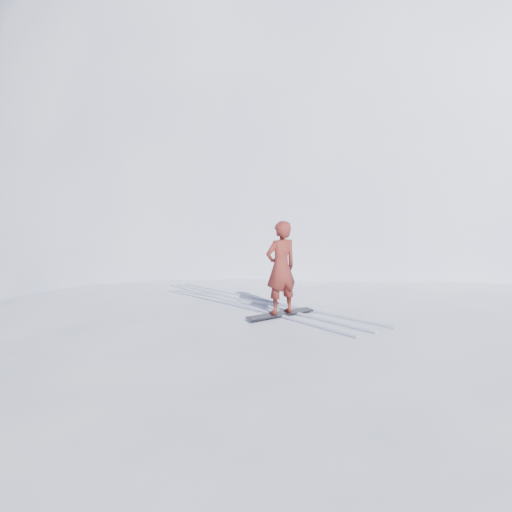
{
  "coord_description": "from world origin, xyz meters",
  "views": [
    {
      "loc": [
        -8.6,
        -5.83,
        5.55
      ],
      "look_at": [
        -2.2,
        4.82,
        3.5
      ],
      "focal_mm": 40.0,
      "sensor_mm": 36.0,
      "label": 1
    }
  ],
  "objects": [
    {
      "name": "ground",
      "position": [
        0.0,
        0.0,
        0.0
      ],
      "size": [
        400.0,
        400.0,
        0.0
      ],
      "primitive_type": "plane",
      "color": "white",
      "rests_on": "ground"
    },
    {
      "name": "near_ridge",
      "position": [
        1.0,
        3.0,
        0.0
      ],
      "size": [
        36.0,
        28.0,
        4.8
      ],
      "primitive_type": "ellipsoid",
      "color": "white",
      "rests_on": "ground"
    },
    {
      "name": "summit_peak",
      "position": [
        22.0,
        26.0,
        0.0
      ],
      "size": [
        60.0,
        56.0,
        56.0
      ],
      "primitive_type": "ellipsoid",
      "color": "white",
      "rests_on": "ground"
    },
    {
      "name": "peak_shoulder",
      "position": [
        10.0,
        20.0,
        0.0
      ],
      "size": [
        28.0,
        24.0,
        18.0
      ],
      "primitive_type": "ellipsoid",
      "color": "white",
      "rests_on": "ground"
    },
    {
      "name": "wind_bumps",
      "position": [
        -0.56,
        2.12,
        0.0
      ],
      "size": [
        16.0,
        14.4,
        1.0
      ],
      "color": "white",
      "rests_on": "ground"
    },
    {
      "name": "snowboard",
      "position": [
        -2.2,
        3.82,
        2.41
      ],
      "size": [
        1.55,
        0.3,
        0.03
      ],
      "primitive_type": "cube",
      "rotation": [
        0.0,
        0.0,
        0.0
      ],
      "color": "black",
      "rests_on": "near_ridge"
    },
    {
      "name": "snowboarder",
      "position": [
        -2.2,
        3.82,
        3.4
      ],
      "size": [
        0.71,
        0.47,
        1.94
      ],
      "primitive_type": "imported",
      "rotation": [
        0.0,
        0.0,
        3.15
      ],
      "color": "maroon",
      "rests_on": "snowboard"
    },
    {
      "name": "board_tracks",
      "position": [
        -2.11,
        4.73,
        2.42
      ],
      "size": [
        2.28,
        5.89,
        0.04
      ],
      "color": "silver",
      "rests_on": "ground"
    }
  ]
}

